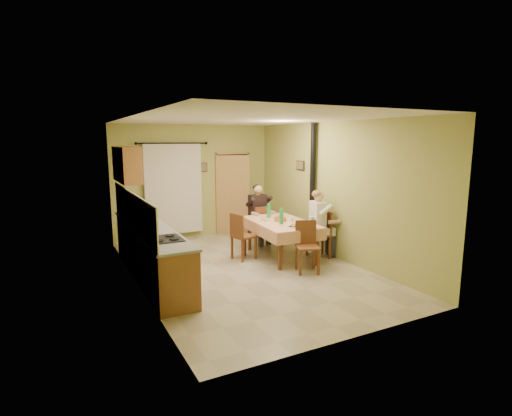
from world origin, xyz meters
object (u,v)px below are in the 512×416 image
dining_table (281,239)px  man_right (319,216)px  chair_far (259,233)px  chair_left (243,245)px  chair_near (307,257)px  chair_right (319,244)px  stove_flue (312,204)px  man_far (258,208)px

dining_table → man_right: (0.69, -0.37, 0.50)m
chair_far → chair_left: (-0.82, -0.88, 0.00)m
chair_near → chair_right: bearing=-117.5°
man_right → stove_flue: size_ratio=0.50×
dining_table → chair_right: bearing=-23.7°
dining_table → man_far: size_ratio=1.35×
chair_right → chair_left: bearing=80.0°
man_right → chair_left: bearing=79.9°
chair_left → man_right: (1.46, -0.59, 0.59)m
chair_left → chair_far: bearing=123.5°
chair_far → chair_right: (0.65, -1.47, 0.00)m
chair_far → stove_flue: stove_flue is taller
chair_left → man_right: size_ratio=0.69×
chair_right → chair_near: bearing=143.8°
man_far → chair_near: bearing=-97.0°
man_far → dining_table: bearing=-96.3°
chair_near → chair_right: chair_right is taller
chair_near → chair_right: 1.03m
dining_table → chair_left: 0.81m
dining_table → chair_far: 1.11m
man_far → stove_flue: (0.85, -0.92, 0.15)m
chair_far → man_right: size_ratio=0.66×
dining_table → man_far: 1.22m
dining_table → chair_far: (0.05, 1.10, -0.09)m
chair_right → man_far: man_far is taller
man_right → stove_flue: (0.21, 0.56, 0.15)m
chair_near → man_far: (0.12, 2.17, 0.59)m
chair_left → dining_table: bearing=60.4°
chair_left → man_right: 1.68m
chair_near → chair_left: bearing=-40.6°
chair_left → stove_flue: size_ratio=0.34×
man_far → stove_flue: bearing=-51.0°
chair_far → man_far: (-0.00, 0.01, 0.59)m
chair_near → stove_flue: size_ratio=0.34×
chair_left → man_far: bearing=123.9°
chair_far → chair_near: chair_near is taller
chair_near → chair_far: bearing=-72.4°
chair_near → man_far: 2.26m
dining_table → chair_near: 1.07m
chair_right → man_far: size_ratio=0.70×
chair_near → man_far: size_ratio=0.69×
chair_near → chair_right: (0.77, 0.69, 0.00)m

